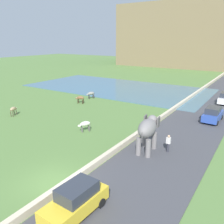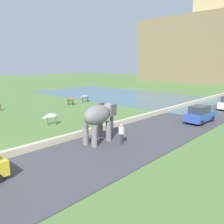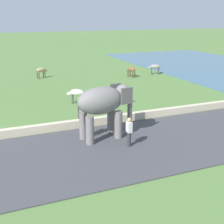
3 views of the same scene
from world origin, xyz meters
TOP-DOWN VIEW (x-y plane):
  - barrier_wall at (1.20, 18.00)m, footprint 0.40×110.00m
  - lake at (-14.00, 30.58)m, footprint 36.00×18.00m
  - elephant at (3.40, 7.94)m, footprint 1.73×3.55m
  - person_beside_elephant at (5.02, 8.68)m, footprint 0.36×0.22m
  - cow_white at (-4.08, 8.50)m, footprint 1.02×1.35m
  - cow_tan at (-15.33, 7.82)m, footprint 0.86×1.40m
  - cow_grey at (-12.58, 20.39)m, footprint 0.98×1.37m
  - cow_brown at (-12.10, 17.13)m, footprint 1.42×0.73m

SIDE VIEW (x-z plane):
  - lake at x=-14.00m, z-range 0.00..0.08m
  - barrier_wall at x=1.20m, z-range 0.00..0.51m
  - cow_white at x=-4.08m, z-range 0.26..1.41m
  - cow_tan at x=-15.33m, z-range 0.26..1.41m
  - cow_grey at x=-12.58m, z-range 0.26..1.41m
  - cow_brown at x=-12.10m, z-range 0.26..1.41m
  - person_beside_elephant at x=5.02m, z-range 0.06..1.69m
  - elephant at x=3.40m, z-range 0.54..3.53m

